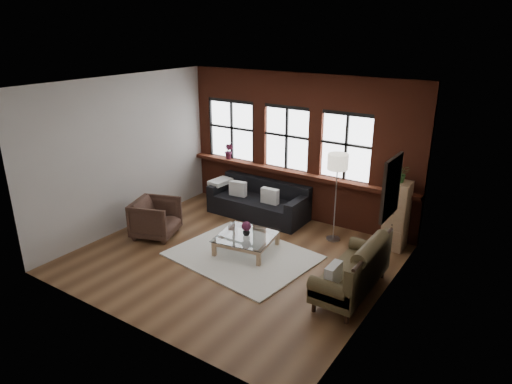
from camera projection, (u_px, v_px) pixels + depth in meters
The scene contains 26 objects.
floor at pixel (234, 257), 8.60m from camera, with size 5.50×5.50×0.00m, color brown.
ceiling at pixel (231, 84), 7.49m from camera, with size 5.50×5.50×0.00m, color white.
wall_back at pixel (300, 147), 10.00m from camera, with size 5.50×5.50×0.00m, color #B0ABA4.
wall_front at pixel (122, 226), 6.09m from camera, with size 5.50×5.50×0.00m, color #B0ABA4.
wall_left at pixel (126, 154), 9.47m from camera, with size 5.00×5.00×0.00m, color #B0ABA4.
wall_right at pixel (385, 210), 6.62m from camera, with size 5.00×5.00×0.00m, color #B0ABA4.
brick_backwall at pixel (299, 148), 9.95m from camera, with size 5.50×0.12×3.20m, color maroon, non-canonical shape.
sill_ledge at pixel (296, 173), 10.07m from camera, with size 5.50×0.30×0.08m, color maroon.
window_left at pixel (232, 131), 10.84m from camera, with size 1.38×0.10×1.50m, color black, non-canonical shape.
window_mid at pixel (287, 139), 10.06m from camera, with size 1.38×0.10×1.50m, color black, non-canonical shape.
window_right at pixel (346, 148), 9.34m from camera, with size 1.38×0.10×1.50m, color black, non-canonical shape.
wall_poster at pixel (391, 187), 6.78m from camera, with size 0.05×0.74×0.94m, color black, non-canonical shape.
shag_rug at pixel (243, 256), 8.63m from camera, with size 2.52×1.98×0.03m, color silver.
dark_sofa at pixel (258, 199), 10.31m from camera, with size 2.26×0.92×0.82m, color black, non-canonical shape.
pillow_a at pixel (238, 189), 10.41m from camera, with size 0.40×0.14×0.34m, color silver.
pillow_b at pixel (270, 196), 9.97m from camera, with size 0.40×0.14×0.34m, color silver.
vintage_settee at pixel (352, 267), 7.29m from camera, with size 0.80×1.79×0.96m, color #45391F, non-canonical shape.
pillow_settee at pixel (333, 275), 6.86m from camera, with size 0.14×0.38×0.34m, color silver.
armchair at pixel (156, 218), 9.35m from camera, with size 0.84×0.86×0.78m, color #37231B.
coffee_table at pixel (246, 243), 8.78m from camera, with size 1.04×1.04×0.35m, color #A27C57, non-canonical shape.
vase at pixel (246, 232), 8.69m from camera, with size 0.15×0.15×0.15m, color #B2B2B2.
flowers at pixel (246, 226), 8.65m from camera, with size 0.19×0.19×0.19m, color #5D1F3C.
drawer_chest at pixel (396, 215), 8.75m from camera, with size 0.42×0.42×1.36m, color #A27C57.
potted_plant_top at pixel (401, 173), 8.45m from camera, with size 0.31×0.27×0.34m, color #2D5923.
floor_lamp at pixel (336, 195), 8.98m from camera, with size 0.40×0.40×1.95m, color #A5A5A8, non-canonical shape.
sill_plant at pixel (229, 151), 10.91m from camera, with size 0.21×0.17×0.39m, color #5D1F3C.
Camera 1 is at (4.57, -6.14, 4.13)m, focal length 32.00 mm.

